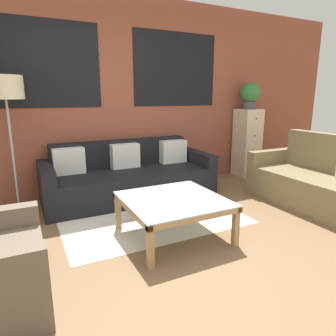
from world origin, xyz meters
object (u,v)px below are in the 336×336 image
(couch_dark, at_px, (129,178))
(coffee_table, at_px, (173,204))
(floor_lamp, at_px, (5,94))
(potted_plant, at_px, (250,95))
(settee_vintage, at_px, (316,182))
(drawer_cabinet, at_px, (247,143))

(couch_dark, xyz_separation_m, coffee_table, (-0.01, -1.37, 0.07))
(couch_dark, bearing_deg, coffee_table, -90.60)
(floor_lamp, xyz_separation_m, potted_plant, (3.70, 0.11, -0.01))
(couch_dark, relative_size, settee_vintage, 1.45)
(couch_dark, distance_m, coffee_table, 1.37)
(settee_vintage, bearing_deg, coffee_table, 179.40)
(settee_vintage, height_order, potted_plant, potted_plant)
(drawer_cabinet, distance_m, potted_plant, 0.83)
(coffee_table, bearing_deg, floor_lamp, 133.57)
(coffee_table, bearing_deg, drawer_cabinet, 34.50)
(coffee_table, bearing_deg, settee_vintage, -0.60)
(settee_vintage, distance_m, coffee_table, 2.08)
(couch_dark, xyz_separation_m, settee_vintage, (2.06, -1.39, 0.03))
(couch_dark, height_order, coffee_table, couch_dark)
(coffee_table, height_order, potted_plant, potted_plant)
(floor_lamp, bearing_deg, coffee_table, -46.43)
(coffee_table, bearing_deg, couch_dark, 89.40)
(floor_lamp, relative_size, potted_plant, 3.67)
(couch_dark, distance_m, potted_plant, 2.57)
(coffee_table, relative_size, potted_plant, 2.15)
(couch_dark, bearing_deg, floor_lamp, 175.83)
(potted_plant, bearing_deg, settee_vintage, -98.02)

